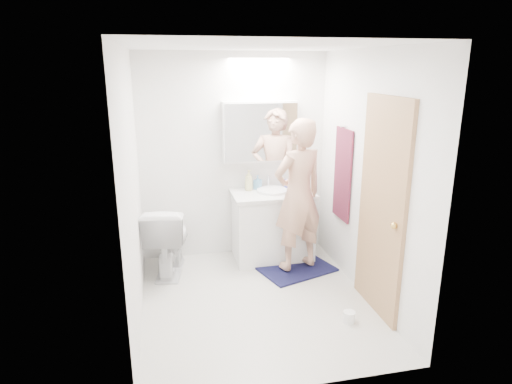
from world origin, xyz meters
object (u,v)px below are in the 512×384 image
object	(u,v)px
soap_bottle_a	(249,180)
toothbrush_cup	(286,184)
medicine_cabinet	(260,132)
vanity_cabinet	(272,227)
person	(298,195)
toilet_paper_roll	(349,317)
soap_bottle_b	(258,182)
toilet	(168,239)

from	to	relation	value
soap_bottle_a	toothbrush_cup	size ratio (longest dim) A/B	2.34
medicine_cabinet	toothbrush_cup	distance (m)	0.70
toothbrush_cup	medicine_cabinet	bearing A→B (deg)	170.78
vanity_cabinet	soap_bottle_a	distance (m)	0.63
medicine_cabinet	person	bearing A→B (deg)	-63.84
vanity_cabinet	toilet_paper_roll	size ratio (longest dim) A/B	8.18
soap_bottle_a	medicine_cabinet	bearing A→B (deg)	21.84
soap_bottle_b	toilet_paper_roll	distance (m)	1.94
person	toilet_paper_roll	size ratio (longest dim) A/B	15.21
toilet	vanity_cabinet	bearing A→B (deg)	-164.19
soap_bottle_a	toilet_paper_roll	world-z (taller)	soap_bottle_a
toothbrush_cup	soap_bottle_a	bearing A→B (deg)	-178.75
toothbrush_cup	toilet_paper_roll	bearing A→B (deg)	-85.28
toilet	toothbrush_cup	xyz separation A→B (m)	(1.43, 0.28, 0.47)
vanity_cabinet	medicine_cabinet	distance (m)	1.13
soap_bottle_b	toothbrush_cup	size ratio (longest dim) A/B	1.61
vanity_cabinet	medicine_cabinet	bearing A→B (deg)	116.74
toothbrush_cup	toilet	bearing A→B (deg)	-169.09
vanity_cabinet	soap_bottle_a	bearing A→B (deg)	149.59
soap_bottle_a	toothbrush_cup	distance (m)	0.46
soap_bottle_a	toothbrush_cup	xyz separation A→B (m)	(0.46, 0.01, -0.07)
toilet_paper_roll	person	bearing A→B (deg)	97.83
vanity_cabinet	toilet_paper_roll	bearing A→B (deg)	-77.24
person	toothbrush_cup	size ratio (longest dim) A/B	15.97
medicine_cabinet	soap_bottle_b	bearing A→B (deg)	-139.58
vanity_cabinet	toilet	size ratio (longest dim) A/B	1.14
toilet	toothbrush_cup	world-z (taller)	toothbrush_cup
toilet	soap_bottle_b	size ratio (longest dim) A/B	4.68
toothbrush_cup	toilet_paper_roll	xyz separation A→B (m)	(0.14, -1.66, -0.82)
medicine_cabinet	soap_bottle_b	xyz separation A→B (m)	(-0.04, -0.03, -0.60)
soap_bottle_a	soap_bottle_b	size ratio (longest dim) A/B	1.45
medicine_cabinet	soap_bottle_a	distance (m)	0.58
person	soap_bottle_b	distance (m)	0.65
medicine_cabinet	toilet_paper_roll	distance (m)	2.28
soap_bottle_a	person	bearing A→B (deg)	-50.41
soap_bottle_b	vanity_cabinet	bearing A→B (deg)	-51.92
toilet	medicine_cabinet	bearing A→B (deg)	-153.35
medicine_cabinet	person	world-z (taller)	medicine_cabinet
person	toilet_paper_roll	bearing A→B (deg)	79.34
toilet	soap_bottle_b	xyz separation A→B (m)	(1.08, 0.30, 0.51)
toilet	toothbrush_cup	distance (m)	1.53
toilet	toilet_paper_roll	world-z (taller)	toilet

